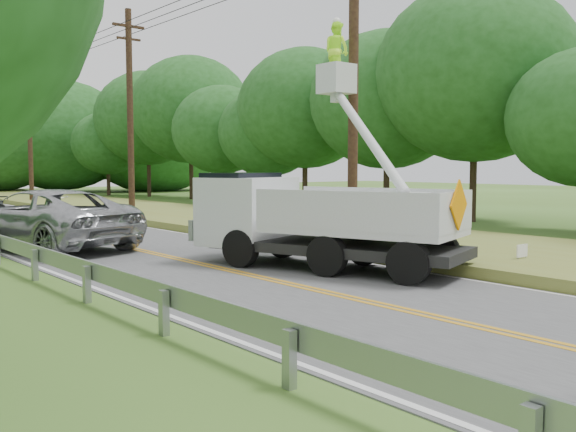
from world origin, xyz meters
TOP-DOWN VIEW (x-y plane):
  - ground at (0.00, 0.00)m, footprint 140.00×140.00m
  - road at (0.00, 14.00)m, footprint 7.20×96.00m
  - utility_poles at (5.00, 17.02)m, footprint 1.60×43.30m
  - tall_grass_verge at (7.10, 14.00)m, footprint 7.00×96.00m
  - treeline_right at (16.01, 24.76)m, footprint 10.20×54.46m
  - bucket_truck at (1.96, 7.97)m, footprint 4.79×7.19m
  - suv_silver at (-2.15, 15.29)m, footprint 4.67×7.22m
  - yard_sign at (5.63, 3.75)m, footprint 0.45×0.04m

SIDE VIEW (x-z plane):
  - ground at x=0.00m, z-range 0.00..0.00m
  - road at x=0.00m, z-range 0.00..0.02m
  - tall_grass_verge at x=7.10m, z-range 0.00..0.30m
  - yard_sign at x=5.63m, z-range 0.14..0.79m
  - suv_silver at x=-2.15m, z-range 0.02..1.87m
  - bucket_truck at x=1.96m, z-range -1.82..4.89m
  - utility_poles at x=5.00m, z-range 0.27..10.27m
  - treeline_right at x=16.01m, z-range 0.59..11.50m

